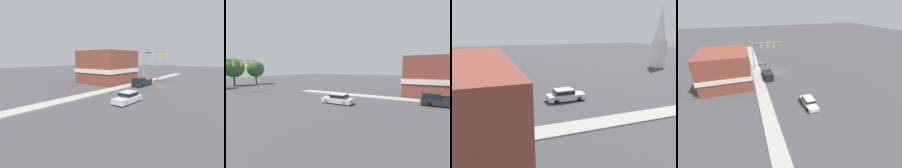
% 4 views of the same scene
% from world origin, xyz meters
% --- Properties ---
extents(far_signal_assembly, '(7.57, 0.49, 7.78)m').
position_xyz_m(far_signal_assembly, '(-3.22, 41.93, 5.74)').
color(far_signal_assembly, gray).
rests_on(far_signal_assembly, ground).
extents(car_lead, '(1.84, 4.80, 1.53)m').
position_xyz_m(car_lead, '(-1.95, 16.97, 0.79)').
color(car_lead, black).
rests_on(car_lead, ground).
extents(pickup_truck_parked, '(2.06, 5.68, 1.87)m').
position_xyz_m(pickup_truck_parked, '(3.27, 3.46, 0.92)').
color(pickup_truck_parked, black).
rests_on(pickup_truck_parked, ground).
extents(corner_brick_building, '(10.78, 11.58, 7.64)m').
position_xyz_m(corner_brick_building, '(12.64, 3.14, 3.73)').
color(corner_brick_building, brown).
rests_on(corner_brick_building, ground).
extents(backdrop_tree_center, '(5.90, 5.90, 8.50)m').
position_xyz_m(backdrop_tree_center, '(3.95, 56.10, 5.53)').
color(backdrop_tree_center, '#4C3823').
rests_on(backdrop_tree_center, ground).
extents(backdrop_tree_right_mid, '(5.39, 5.39, 7.88)m').
position_xyz_m(backdrop_tree_right_mid, '(10.34, 55.01, 5.17)').
color(backdrop_tree_right_mid, '#4C3823').
rests_on(backdrop_tree_right_mid, ground).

